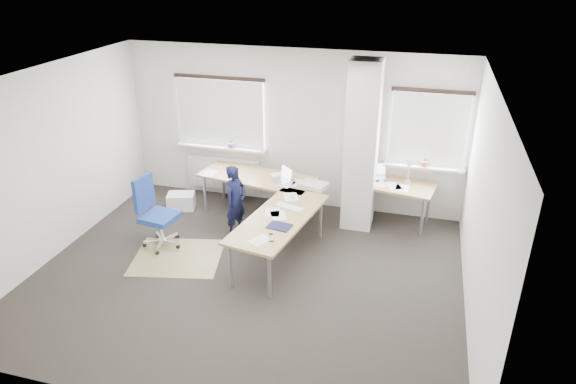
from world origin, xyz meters
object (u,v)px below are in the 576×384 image
(desk_main, at_px, (271,197))
(task_chair, at_px, (159,227))
(desk_side, at_px, (392,186))
(person, at_px, (236,201))

(desk_main, relative_size, task_chair, 2.61)
(desk_main, bearing_deg, desk_side, 38.32)
(task_chair, distance_m, person, 1.27)
(desk_side, height_order, person, desk_side)
(desk_main, distance_m, desk_side, 2.05)
(task_chair, bearing_deg, desk_main, 32.26)
(desk_main, xyz_separation_m, desk_side, (1.81, 0.97, -0.01))
(desk_main, distance_m, task_chair, 1.81)
(task_chair, height_order, person, person)
(desk_side, bearing_deg, task_chair, -143.36)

